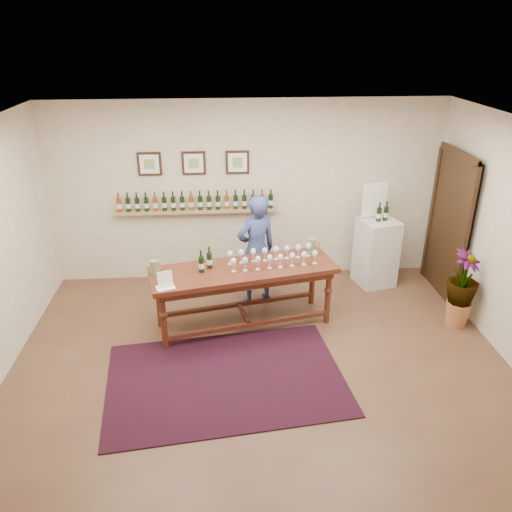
{
  "coord_description": "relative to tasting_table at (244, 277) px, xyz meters",
  "views": [
    {
      "loc": [
        -0.43,
        -4.87,
        3.72
      ],
      "look_at": [
        0.0,
        0.8,
        1.1
      ],
      "focal_mm": 35.0,
      "sensor_mm": 36.0,
      "label": 1
    }
  ],
  "objects": [
    {
      "name": "info_sign",
      "position": [
        2.06,
        1.2,
        0.61
      ],
      "size": [
        0.41,
        0.13,
        0.57
      ],
      "primitive_type": "cube",
      "rotation": [
        0.0,
        0.0,
        0.26
      ],
      "color": "white",
      "rests_on": "display_pedestal"
    },
    {
      "name": "room_shell",
      "position": [
        2.26,
        0.89,
        0.39
      ],
      "size": [
        6.0,
        6.0,
        6.0
      ],
      "color": "silver",
      "rests_on": "ground"
    },
    {
      "name": "person",
      "position": [
        0.22,
        0.65,
        0.09
      ],
      "size": [
        0.7,
        0.58,
        1.64
      ],
      "primitive_type": "imported",
      "rotation": [
        0.0,
        0.0,
        3.52
      ],
      "color": "navy",
      "rests_on": "ground"
    },
    {
      "name": "pedestal_bottles",
      "position": [
        2.15,
        1.06,
        0.49
      ],
      "size": [
        0.34,
        0.17,
        0.33
      ],
      "primitive_type": null,
      "rotation": [
        0.0,
        0.0,
        0.26
      ],
      "color": "black",
      "rests_on": "display_pedestal"
    },
    {
      "name": "rug",
      "position": [
        -0.28,
        -1.17,
        -0.72
      ],
      "size": [
        2.89,
        2.09,
        0.01
      ],
      "primitive_type": "cube",
      "rotation": [
        0.0,
        0.0,
        0.11
      ],
      "color": "#410B0C",
      "rests_on": "ground"
    },
    {
      "name": "display_pedestal",
      "position": [
        2.12,
        1.06,
        -0.2
      ],
      "size": [
        0.65,
        0.65,
        1.06
      ],
      "primitive_type": "cube",
      "rotation": [
        0.0,
        0.0,
        0.26
      ],
      "color": "silver",
      "rests_on": "ground"
    },
    {
      "name": "table_bottles",
      "position": [
        -0.49,
        -0.02,
        0.29
      ],
      "size": [
        0.32,
        0.23,
        0.31
      ],
      "primitive_type": null,
      "rotation": [
        0.0,
        0.0,
        0.24
      ],
      "color": "black",
      "rests_on": "tasting_table"
    },
    {
      "name": "potted_plant",
      "position": [
        2.89,
        -0.23,
        -0.18
      ],
      "size": [
        0.7,
        0.7,
        0.95
      ],
      "rotation": [
        0.0,
        0.0,
        0.69
      ],
      "color": "#B0693A",
      "rests_on": "ground"
    },
    {
      "name": "menu_card",
      "position": [
        -0.97,
        -0.45,
        0.23
      ],
      "size": [
        0.26,
        0.22,
        0.2
      ],
      "primitive_type": "cube",
      "rotation": [
        0.0,
        0.0,
        0.33
      ],
      "color": "white",
      "rests_on": "tasting_table"
    },
    {
      "name": "ground",
      "position": [
        0.15,
        -0.97,
        -0.73
      ],
      "size": [
        6.0,
        6.0,
        0.0
      ],
      "primitive_type": "plane",
      "color": "brown",
      "rests_on": "ground"
    },
    {
      "name": "tasting_table",
      "position": [
        0.0,
        0.0,
        0.0
      ],
      "size": [
        2.54,
        1.26,
        0.86
      ],
      "rotation": [
        0.0,
        0.0,
        0.21
      ],
      "color": "#451E11",
      "rests_on": "ground"
    },
    {
      "name": "table_glasses",
      "position": [
        0.39,
        0.09,
        0.23
      ],
      "size": [
        1.47,
        0.55,
        0.2
      ],
      "primitive_type": null,
      "rotation": [
        0.0,
        0.0,
        0.15
      ],
      "color": "white",
      "rests_on": "tasting_table"
    },
    {
      "name": "pitcher_right",
      "position": [
        0.95,
        0.36,
        0.25
      ],
      "size": [
        0.17,
        0.17,
        0.23
      ],
      "primitive_type": null,
      "rotation": [
        0.0,
        0.0,
        0.15
      ],
      "color": "olive",
      "rests_on": "tasting_table"
    },
    {
      "name": "pitcher_left",
      "position": [
        -1.12,
        -0.13,
        0.23
      ],
      "size": [
        0.14,
        0.14,
        0.2
      ],
      "primitive_type": null,
      "rotation": [
        0.0,
        0.0,
        0.09
      ],
      "color": "olive",
      "rests_on": "tasting_table"
    }
  ]
}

